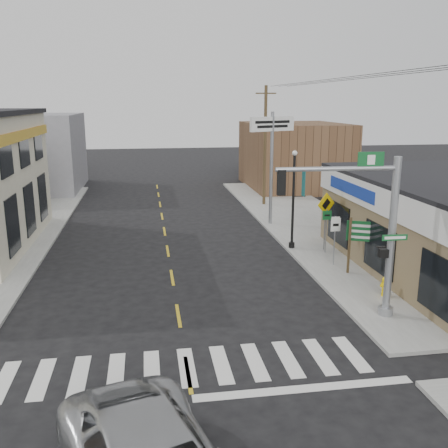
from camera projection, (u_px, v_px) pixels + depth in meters
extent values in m
plane|color=black|center=(188.00, 374.00, 13.95)|extent=(140.00, 140.00, 0.00)
cube|color=gray|center=(329.00, 237.00, 27.76)|extent=(6.00, 38.00, 0.13)
cube|color=gold|center=(172.00, 277.00, 21.62)|extent=(0.12, 56.00, 0.01)
cube|color=silver|center=(187.00, 367.00, 14.33)|extent=(11.00, 2.20, 0.01)
cube|color=brown|center=(294.00, 155.00, 43.87)|extent=(8.00, 10.00, 5.60)
cube|color=gray|center=(25.00, 153.00, 42.20)|extent=(9.00, 10.00, 6.40)
cylinder|color=#93969B|center=(391.00, 238.00, 16.91)|extent=(0.26, 0.26, 5.55)
cylinder|color=#93969B|center=(338.00, 169.00, 16.03)|extent=(4.07, 0.15, 0.15)
cube|color=black|center=(283.00, 183.00, 15.85)|extent=(0.26, 0.20, 0.83)
cube|color=#115124|center=(395.00, 238.00, 16.68)|extent=(0.88, 0.04, 0.20)
cube|color=#115124|center=(371.00, 160.00, 16.13)|extent=(0.88, 0.05, 0.51)
cube|color=black|center=(384.00, 254.00, 16.95)|extent=(0.30, 0.24, 0.30)
cube|color=#4E3D24|center=(349.00, 245.00, 21.55)|extent=(0.09, 0.09, 2.48)
cube|color=#4E3D24|center=(374.00, 244.00, 21.73)|extent=(0.09, 0.09, 2.48)
cube|color=#094F18|center=(363.00, 231.00, 21.43)|extent=(1.42, 0.05, 0.89)
cylinder|color=#EBC400|center=(385.00, 288.00, 19.16)|extent=(0.22, 0.22, 0.63)
sphere|color=#EBC400|center=(385.00, 280.00, 19.08)|extent=(0.25, 0.25, 0.25)
cylinder|color=gray|center=(325.00, 224.00, 24.96)|extent=(0.06, 0.06, 2.68)
cube|color=#E6BA06|center=(326.00, 204.00, 24.69)|extent=(1.14, 0.03, 1.14)
cylinder|color=black|center=(293.00, 202.00, 25.02)|extent=(0.13, 0.13, 4.79)
sphere|color=silver|center=(295.00, 153.00, 24.43)|extent=(0.26, 0.26, 0.26)
cube|color=#165958|center=(304.00, 184.00, 24.87)|extent=(0.02, 0.51, 1.29)
cylinder|color=gray|center=(271.00, 169.00, 29.90)|extent=(0.20, 0.20, 6.72)
cube|color=silver|center=(272.00, 124.00, 29.26)|extent=(3.16, 0.18, 0.84)
ellipsoid|color=black|center=(397.00, 265.00, 21.58)|extent=(1.06, 1.06, 0.79)
cylinder|color=#442F1C|center=(265.00, 146.00, 35.47)|extent=(0.22, 0.22, 8.39)
cube|color=#442F1C|center=(266.00, 93.00, 34.60)|extent=(1.46, 0.09, 0.09)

